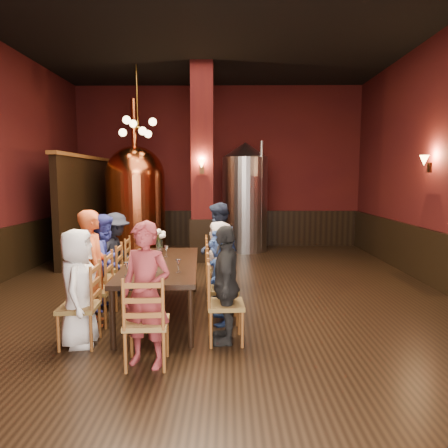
{
  "coord_description": "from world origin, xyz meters",
  "views": [
    {
      "loc": [
        0.3,
        -6.46,
        1.93
      ],
      "look_at": [
        0.22,
        0.2,
        1.17
      ],
      "focal_mm": 32.0,
      "sensor_mm": 36.0,
      "label": 1
    }
  ],
  "objects_px": {
    "person_2": "(106,262)",
    "rose_vase": "(159,237)",
    "dining_table": "(161,267)",
    "copper_kettle": "(136,199)",
    "person_0": "(78,288)",
    "person_1": "(93,268)",
    "steel_vessel": "(245,197)"
  },
  "relations": [
    {
      "from": "copper_kettle",
      "to": "rose_vase",
      "type": "distance_m",
      "value": 3.91
    },
    {
      "from": "person_1",
      "to": "copper_kettle",
      "type": "xyz_separation_m",
      "value": [
        -0.56,
        4.88,
        0.64
      ]
    },
    {
      "from": "person_2",
      "to": "steel_vessel",
      "type": "bearing_deg",
      "value": -18.14
    },
    {
      "from": "person_2",
      "to": "rose_vase",
      "type": "relative_size",
      "value": 3.76
    },
    {
      "from": "person_0",
      "to": "person_1",
      "type": "relative_size",
      "value": 0.89
    },
    {
      "from": "copper_kettle",
      "to": "rose_vase",
      "type": "xyz_separation_m",
      "value": [
        1.22,
        -3.69,
        -0.41
      ]
    },
    {
      "from": "dining_table",
      "to": "steel_vessel",
      "type": "relative_size",
      "value": 0.86
    },
    {
      "from": "person_0",
      "to": "copper_kettle",
      "type": "xyz_separation_m",
      "value": [
        -0.6,
        5.55,
        0.73
      ]
    },
    {
      "from": "person_0",
      "to": "rose_vase",
      "type": "distance_m",
      "value": 1.99
    },
    {
      "from": "dining_table",
      "to": "steel_vessel",
      "type": "bearing_deg",
      "value": 70.94
    },
    {
      "from": "person_2",
      "to": "rose_vase",
      "type": "height_order",
      "value": "person_2"
    },
    {
      "from": "person_0",
      "to": "rose_vase",
      "type": "height_order",
      "value": "person_0"
    },
    {
      "from": "person_2",
      "to": "steel_vessel",
      "type": "height_order",
      "value": "steel_vessel"
    },
    {
      "from": "rose_vase",
      "to": "dining_table",
      "type": "bearing_deg",
      "value": -78.6
    },
    {
      "from": "person_2",
      "to": "dining_table",
      "type": "bearing_deg",
      "value": -100.46
    },
    {
      "from": "dining_table",
      "to": "person_0",
      "type": "height_order",
      "value": "person_0"
    },
    {
      "from": "person_0",
      "to": "person_2",
      "type": "relative_size",
      "value": 0.97
    },
    {
      "from": "person_2",
      "to": "copper_kettle",
      "type": "relative_size",
      "value": 0.37
    },
    {
      "from": "dining_table",
      "to": "person_1",
      "type": "height_order",
      "value": "person_1"
    },
    {
      "from": "person_1",
      "to": "rose_vase",
      "type": "xyz_separation_m",
      "value": [
        0.66,
        1.19,
        0.23
      ]
    },
    {
      "from": "person_1",
      "to": "steel_vessel",
      "type": "relative_size",
      "value": 0.53
    },
    {
      "from": "person_1",
      "to": "copper_kettle",
      "type": "bearing_deg",
      "value": -13.07
    },
    {
      "from": "dining_table",
      "to": "person_0",
      "type": "xyz_separation_m",
      "value": [
        -0.78,
        -1.06,
        -0.01
      ]
    },
    {
      "from": "steel_vessel",
      "to": "dining_table",
      "type": "bearing_deg",
      "value": -105.18
    },
    {
      "from": "dining_table",
      "to": "rose_vase",
      "type": "bearing_deg",
      "value": 97.52
    },
    {
      "from": "dining_table",
      "to": "rose_vase",
      "type": "height_order",
      "value": "rose_vase"
    },
    {
      "from": "person_1",
      "to": "rose_vase",
      "type": "bearing_deg",
      "value": -48.65
    },
    {
      "from": "dining_table",
      "to": "rose_vase",
      "type": "distance_m",
      "value": 0.88
    },
    {
      "from": "person_0",
      "to": "person_2",
      "type": "bearing_deg",
      "value": -4.25
    },
    {
      "from": "dining_table",
      "to": "copper_kettle",
      "type": "height_order",
      "value": "copper_kettle"
    },
    {
      "from": "dining_table",
      "to": "person_2",
      "type": "relative_size",
      "value": 1.74
    },
    {
      "from": "dining_table",
      "to": "person_2",
      "type": "height_order",
      "value": "person_2"
    }
  ]
}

